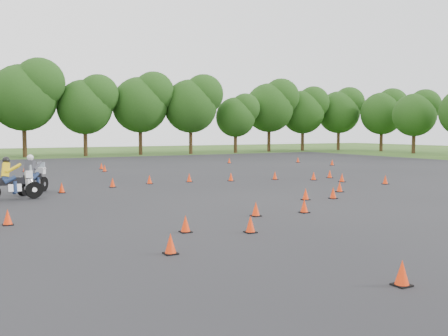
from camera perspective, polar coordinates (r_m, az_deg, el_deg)
ground at (r=18.13m, az=6.12°, el=-4.62°), size 140.00×140.00×0.00m
asphalt_pad at (r=23.26m, az=-2.38°, el=-2.61°), size 62.00×62.00×0.00m
treeline at (r=50.58m, az=-17.43°, el=6.19°), size 87.05×32.55×10.75m
traffic_cones at (r=22.00m, az=-1.58°, el=-2.42°), size 35.92×32.58×0.45m
rider_grey at (r=23.73m, az=-21.00°, el=-0.64°), size 1.95×2.21×1.75m
rider_yellow at (r=21.73m, az=-22.96°, el=-1.10°), size 2.30×0.76×1.76m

